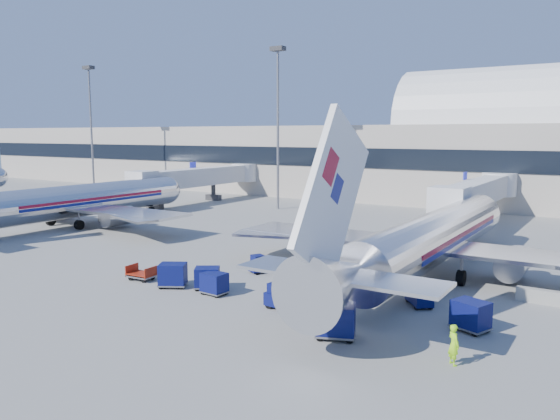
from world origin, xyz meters
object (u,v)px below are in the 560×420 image
Objects in this scene: barrier_near at (542,297)px; mast_west at (278,104)px; airliner_mid at (71,201)px; cart_train_b at (207,278)px; ramp_worker at (454,345)px; jetbridge_near at (480,192)px; cart_solo_near at (336,320)px; mast_far_west at (90,111)px; cart_open_red at (142,275)px; cart_train_a at (214,283)px; airliner_main at (430,239)px; tug_right at (419,295)px; cart_solo_far at (471,315)px; tug_lead at (284,298)px; jetbridge_mid at (204,177)px; tug_left at (262,264)px; cart_train_c at (173,275)px.

mast_west is at bearing 143.62° from barrier_near.
cart_train_b is at bearing -20.82° from airliner_mid.
ramp_worker is at bearing -17.27° from airliner_mid.
barrier_near is (10.40, -28.81, -3.48)m from jetbridge_near.
mast_west is 9.04× the size of cart_solo_near.
mast_far_west reaches higher than cart_open_red.
jetbridge_near reaches higher than cart_train_a.
mast_far_west is (-70.00, 25.49, 11.87)m from airliner_main.
tug_right is 14.17m from cart_train_b.
barrier_near is at bearing -19.75° from mast_far_west.
airliner_main is 11.44m from cart_solo_far.
cart_solo_near is (29.72, -40.30, -13.82)m from mast_west.
tug_lead reaches higher than cart_train_b.
jetbridge_mid is at bearing 176.79° from mast_west.
cart_train_b is (-1.22, 0.71, 0.03)m from cart_train_a.
mast_far_west reaches higher than jetbridge_near.
mast_west is 55.71m from ramp_worker.
cart_train_c is at bearing -176.41° from tug_left.
ramp_worker is (4.29, -7.89, 0.31)m from tug_right.
tug_left is (58.67, -31.10, -14.15)m from mast_far_west.
tug_lead is (-2.76, -38.55, -3.21)m from jetbridge_near.
airliner_mid reaches higher than barrier_near.
airliner_mid is 38.88m from tug_lead.
jetbridge_near is at bearing 109.85° from barrier_near.
jetbridge_near is 38.79m from tug_lead.
jetbridge_near is 9.17× the size of barrier_near.
cart_train_c reaches higher than cart_solo_far.
cart_train_c is (30.14, -38.66, -3.03)m from jetbridge_mid.
cart_train_c is at bearing -34.18° from mast_far_west.
cart_train_a is at bearing -48.76° from jetbridge_mid.
cart_train_c is at bearing -107.05° from jetbridge_near.
cart_train_c is at bearing -172.70° from cart_train_a.
jetbridge_mid is at bearing 180.00° from jetbridge_near.
tug_left is at bearing -153.70° from airliner_main.
jetbridge_mid is 61.63m from cart_solo_far.
cart_train_a is at bearing -32.41° from mast_far_west.
mast_west is at bearing 155.87° from cart_solo_far.
mast_west is 10.38× the size of cart_train_b.
cart_train_b is at bearing -8.67° from cart_train_c.
barrier_near is 1.47× the size of cart_open_red.
mast_far_west is 81.71m from cart_solo_near.
tug_right is at bearing 26.97° from cart_train_a.
tug_right is (71.54, -32.48, -14.13)m from mast_far_west.
mast_west is 51.95m from cart_solo_near.
mast_west reaches higher than barrier_near.
airliner_main is 14.90× the size of cart_solo_near.
mast_west is 47.42m from tug_right.
tug_right is 13.28m from cart_train_a.
mast_far_west is 9.32× the size of tug_left.
cart_train_b is (-13.44, -4.46, 0.16)m from tug_right.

